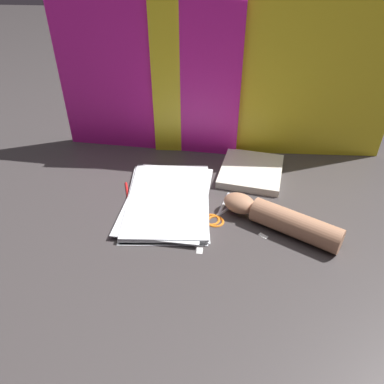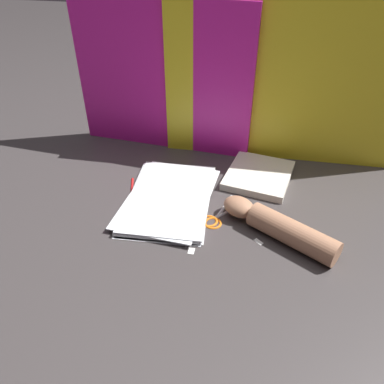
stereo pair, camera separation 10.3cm
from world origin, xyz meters
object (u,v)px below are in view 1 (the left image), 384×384
(book_closed, at_px, (251,171))
(scissors, at_px, (218,214))
(paper_stack, at_px, (167,200))
(hand_forearm, at_px, (282,219))

(book_closed, bearing_deg, scissors, -114.38)
(paper_stack, distance_m, hand_forearm, 0.33)
(hand_forearm, bearing_deg, scissors, 166.00)
(paper_stack, relative_size, scissors, 2.30)
(paper_stack, bearing_deg, book_closed, 35.07)
(scissors, bearing_deg, book_closed, 65.62)
(scissors, distance_m, hand_forearm, 0.17)
(paper_stack, xyz_separation_m, book_closed, (0.25, 0.17, 0.00))
(scissors, xyz_separation_m, hand_forearm, (0.17, -0.04, 0.03))
(book_closed, xyz_separation_m, scissors, (-0.10, -0.22, -0.01))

